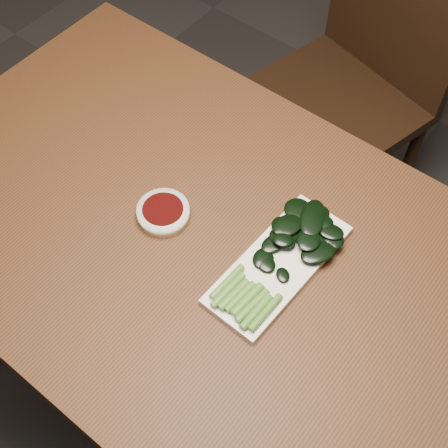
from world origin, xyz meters
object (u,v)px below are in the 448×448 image
Objects in this scene: table at (223,269)px; chair_far at (351,81)px; sauce_bowl at (163,213)px; gai_lan at (288,248)px; serving_plate at (278,265)px.

table is 0.85m from chair_far.
chair_far is 0.87m from sauce_bowl.
gai_lan is (0.24, 0.08, 0.01)m from sauce_bowl.
sauce_bowl is at bearing -74.09° from chair_far.
serving_plate is at bearing 11.08° from sauce_bowl.
sauce_bowl is at bearing -168.92° from serving_plate.
chair_far reaches higher than gai_lan.
serving_plate is at bearing 19.24° from table.
gai_lan reaches higher than sauce_bowl.
gai_lan is at bearing -56.30° from chair_far.
gai_lan reaches higher than serving_plate.
table is 0.16m from sauce_bowl.
table is 13.76× the size of sauce_bowl.
table is 0.13m from serving_plate.
chair_far is 2.90× the size of gai_lan.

